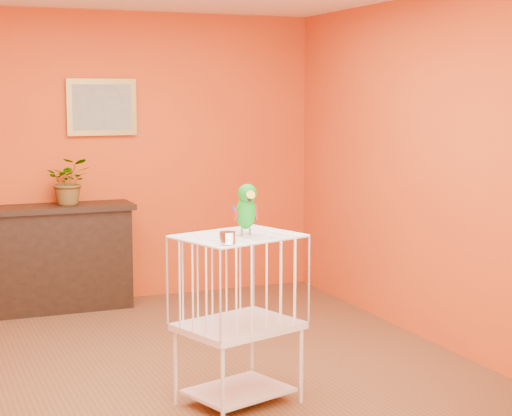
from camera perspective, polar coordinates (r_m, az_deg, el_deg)
name	(u,v)px	position (r m, az deg, el deg)	size (l,w,h in m)	color
ground	(178,373)	(5.88, -5.19, -10.89)	(4.50, 4.50, 0.00)	brown
room_shell	(176,137)	(5.59, -5.39, 4.71)	(4.50, 4.50, 4.50)	#D24A13
console_cabinet	(62,257)	(7.60, -12.83, -3.24)	(1.24, 0.44, 0.92)	black
potted_plant	(69,186)	(7.53, -12.33, 1.42)	(0.37, 0.41, 0.32)	#26722D
framed_picture	(102,107)	(7.73, -10.24, 6.63)	(0.62, 0.04, 0.50)	#A3863A
birdcage	(238,317)	(5.15, -1.18, -7.31)	(0.79, 0.69, 1.03)	white
feed_cup	(228,238)	(4.74, -1.89, -2.00)	(0.09, 0.09, 0.07)	silver
parrot	(246,209)	(5.03, -0.68, -0.06)	(0.16, 0.28, 0.31)	#59544C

